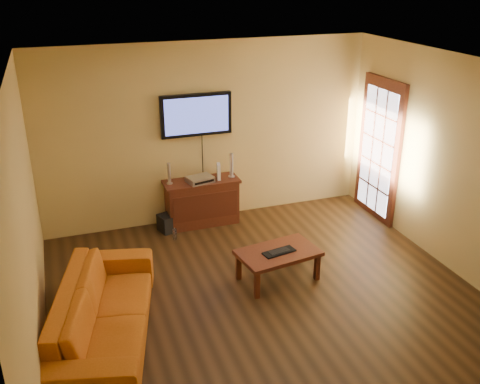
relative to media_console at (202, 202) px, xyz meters
name	(u,v)px	position (x,y,z in m)	size (l,w,h in m)	color
ground_plane	(270,302)	(0.18, -2.28, -0.36)	(5.00, 5.00, 0.00)	black
room_walls	(252,150)	(0.18, -1.65, 1.33)	(5.00, 5.00, 5.00)	tan
french_door	(379,151)	(2.64, -0.58, 0.69)	(0.07, 1.02, 2.22)	#461B10
media_console	(202,202)	(0.00, 0.00, 0.00)	(1.13, 0.43, 0.70)	#461B10
television	(196,115)	(0.00, 0.18, 1.30)	(1.05, 0.08, 0.62)	black
coffee_table	(278,255)	(0.46, -1.84, -0.01)	(1.06, 0.73, 0.40)	#461B10
sofa	(103,303)	(-1.70, -2.31, 0.08)	(2.23, 0.65, 0.87)	#B85B14
speaker_left	(169,174)	(-0.47, 0.03, 0.50)	(0.09, 0.09, 0.32)	silver
speaker_right	(231,166)	(0.47, 0.00, 0.52)	(0.10, 0.10, 0.37)	silver
av_receiver	(200,179)	(-0.03, -0.05, 0.39)	(0.37, 0.26, 0.08)	silver
game_console	(219,171)	(0.27, -0.02, 0.47)	(0.05, 0.17, 0.23)	white
subwoofer	(168,223)	(-0.55, -0.07, -0.23)	(0.26, 0.26, 0.26)	black
bottle	(175,234)	(-0.52, -0.37, -0.27)	(0.06, 0.06, 0.18)	white
keyboard	(279,252)	(0.46, -1.88, 0.06)	(0.43, 0.23, 0.02)	black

